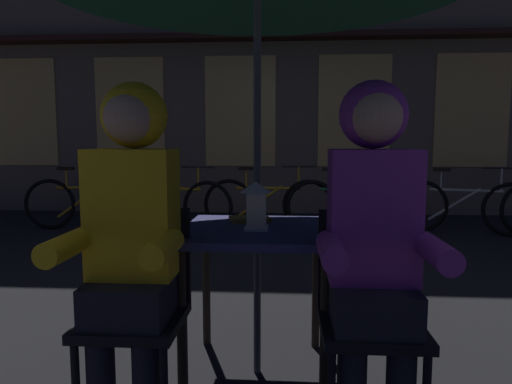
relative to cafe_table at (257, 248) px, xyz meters
name	(u,v)px	position (x,y,z in m)	size (l,w,h in m)	color
ground_plane	(257,372)	(0.00, 0.00, -0.64)	(60.00, 60.00, 0.00)	black
cafe_table	(257,248)	(0.00, 0.00, 0.00)	(0.72, 0.72, 0.74)	navy
lantern	(256,204)	(0.00, -0.05, 0.22)	(0.11, 0.11, 0.23)	white
chair_left	(138,301)	(-0.48, -0.37, -0.15)	(0.40, 0.40, 0.87)	black
chair_right	(369,307)	(0.48, -0.37, -0.15)	(0.40, 0.40, 0.87)	black
person_left_hooded	(131,220)	(-0.48, -0.43, 0.21)	(0.45, 0.56, 1.40)	black
person_right_hooded	(374,223)	(0.48, -0.43, 0.21)	(0.45, 0.56, 1.40)	black
shopfront_building	(242,18)	(-0.60, 5.40, 2.45)	(10.00, 0.93, 6.20)	#6B5B4C
bicycle_nearest	(89,203)	(-2.43, 3.62, -0.29)	(1.68, 0.23, 0.84)	black
bicycle_second	(170,204)	(-1.35, 3.57, -0.29)	(1.66, 0.36, 0.84)	black
bicycle_third	(268,203)	(-0.10, 3.71, -0.29)	(1.68, 0.08, 0.84)	black
bicycle_fourth	(352,205)	(0.97, 3.65, -0.29)	(1.68, 0.09, 0.84)	black
bicycle_fifth	(464,206)	(2.33, 3.61, -0.29)	(1.64, 0.46, 0.84)	black
book	(250,219)	(-0.05, 0.17, 0.11)	(0.20, 0.14, 0.02)	olive
potted_plant	(104,182)	(-2.55, 4.42, -0.09)	(0.60, 0.60, 0.92)	brown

